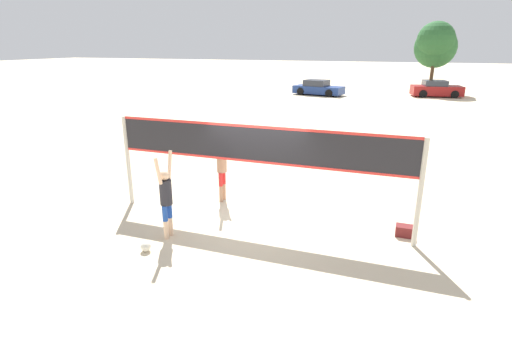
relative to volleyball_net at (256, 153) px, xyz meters
name	(u,v)px	position (x,y,z in m)	size (l,w,h in m)	color
ground_plane	(256,221)	(0.00, 0.00, -1.81)	(200.00, 200.00, 0.00)	beige
volleyball_net	(256,153)	(0.00, 0.00, 0.00)	(7.65, 0.11, 2.49)	beige
player_spiker	(166,195)	(-1.64, -1.49, -0.75)	(0.28, 0.69, 2.03)	beige
player_blocker	(222,163)	(-1.40, 1.04, -0.69)	(0.28, 0.70, 2.14)	tan
volleyball	(146,247)	(-1.75, -2.26, -1.70)	(0.22, 0.22, 0.22)	silver
gear_bag	(404,231)	(3.56, 0.44, -1.68)	(0.39, 0.29, 0.26)	maroon
parked_car_near	(436,89)	(5.96, 29.10, -1.18)	(4.29, 2.54, 1.37)	maroon
parked_car_mid	(318,88)	(-3.81, 26.84, -1.22)	(4.60, 2.62, 1.31)	navy
tree_left_cluster	(436,40)	(5.60, 31.63, 2.82)	(3.26, 3.26, 6.28)	#4C3823
tree_right_cluster	(435,47)	(5.67, 32.31, 2.23)	(3.69, 3.69, 5.90)	#4C3823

